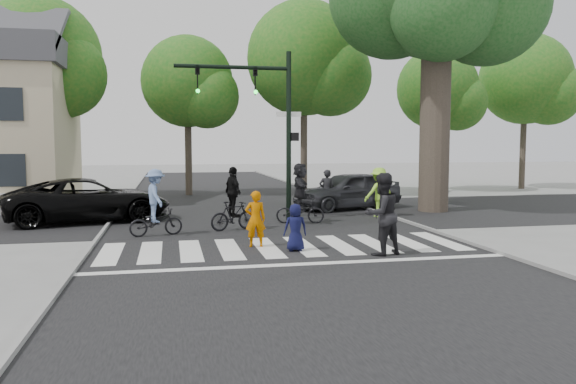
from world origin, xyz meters
name	(u,v)px	position (x,y,z in m)	size (l,w,h in m)	color
ground	(293,254)	(0.00, 0.00, 0.00)	(120.00, 120.00, 0.00)	gray
road_stem	(261,225)	(0.00, 5.00, 0.01)	(10.00, 70.00, 0.01)	black
road_cross	(249,214)	(0.00, 8.00, 0.01)	(70.00, 10.00, 0.01)	black
curb_left	(105,229)	(-5.05, 5.00, 0.05)	(0.10, 70.00, 0.10)	gray
curb_right	(401,220)	(5.05, 5.00, 0.05)	(0.10, 70.00, 0.10)	gray
crosswalk	(288,249)	(0.00, 0.66, 0.01)	(10.00, 3.85, 0.01)	silver
traffic_signal	(265,111)	(0.35, 6.20, 3.90)	(4.45, 0.29, 6.00)	black
bg_tree_1	(45,61)	(-8.70, 15.48, 6.65)	(6.09, 5.80, 9.80)	brown
bg_tree_2	(192,85)	(-1.76, 16.62, 5.78)	(5.04, 4.80, 8.40)	brown
bg_tree_3	(311,63)	(4.31, 15.27, 6.94)	(6.30, 6.00, 10.20)	brown
bg_tree_4	(443,92)	(12.23, 16.12, 5.64)	(4.83, 4.60, 8.15)	brown
bg_tree_5	(531,83)	(18.27, 16.69, 6.36)	(5.67, 5.40, 9.30)	brown
pedestrian_woman	(255,219)	(-0.77, 1.17, 0.76)	(0.55, 0.36, 1.51)	#B95F00
pedestrian_child	(295,227)	(0.14, 0.39, 0.62)	(0.60, 0.39, 1.23)	#0D0F34
pedestrian_adult	(382,214)	(2.13, -0.53, 1.02)	(1.00, 0.78, 2.05)	black
cyclist_left	(156,207)	(-3.42, 3.57, 0.87)	(1.68, 1.15, 2.01)	black
cyclist_mid	(233,204)	(-1.03, 4.18, 0.83)	(1.61, 1.02, 2.03)	black
cyclist_right	(300,197)	(1.39, 5.22, 0.93)	(1.74, 1.61, 2.09)	black
car_suv	(89,200)	(-5.80, 7.14, 0.78)	(2.57, 5.58, 1.55)	black
car_grey	(347,190)	(4.30, 8.92, 0.79)	(1.87, 4.65, 1.58)	#313136
bystander_hivis	(379,192)	(4.71, 6.33, 0.93)	(1.20, 0.69, 1.86)	#9AE336
bystander_dark	(327,191)	(3.23, 8.33, 0.85)	(0.62, 0.41, 1.71)	black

